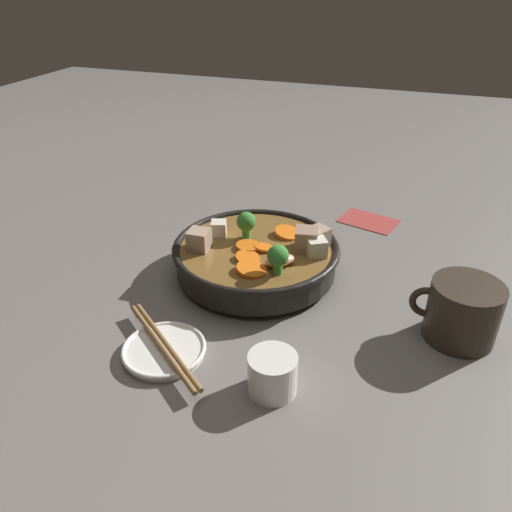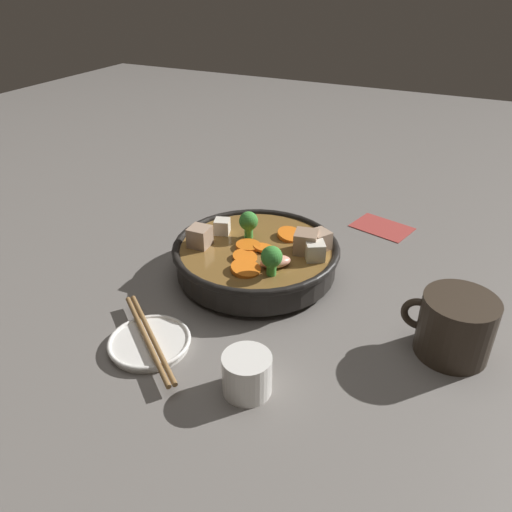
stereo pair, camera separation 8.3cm
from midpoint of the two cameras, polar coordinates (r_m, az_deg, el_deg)
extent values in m
plane|color=slate|center=(0.85, 2.80, -2.14)|extent=(3.00, 3.00, 0.00)
cylinder|color=black|center=(0.84, 2.81, -1.86)|extent=(0.15, 0.15, 0.01)
cylinder|color=black|center=(0.83, 2.85, -0.34)|extent=(0.26, 0.26, 0.04)
torus|color=black|center=(0.82, 2.89, 0.93)|extent=(0.28, 0.28, 0.01)
cylinder|color=brown|center=(0.82, 2.87, 0.23)|extent=(0.25, 0.25, 0.02)
cylinder|color=orange|center=(0.82, 2.00, 1.08)|extent=(0.06, 0.06, 0.01)
cylinder|color=orange|center=(0.85, 6.73, 2.33)|extent=(0.05, 0.05, 0.02)
cylinder|color=orange|center=(0.81, 3.77, 0.81)|extent=(0.05, 0.05, 0.01)
cylinder|color=orange|center=(0.75, 1.94, -1.58)|extent=(0.05, 0.05, 0.01)
cylinder|color=orange|center=(0.78, 1.91, -0.27)|extent=(0.05, 0.05, 0.01)
cylinder|color=green|center=(0.84, 1.96, 2.67)|extent=(0.01, 0.01, 0.02)
sphere|color=#388433|center=(0.83, 1.98, 3.95)|extent=(0.03, 0.03, 0.03)
cylinder|color=green|center=(0.74, 4.95, -1.57)|extent=(0.01, 0.01, 0.02)
sphere|color=#388433|center=(0.73, 5.03, -0.17)|extent=(0.03, 0.03, 0.03)
cube|color=tan|center=(0.82, 10.13, 1.73)|extent=(0.04, 0.04, 0.03)
cube|color=silver|center=(0.86, -1.14, 3.33)|extent=(0.03, 0.03, 0.03)
cube|color=tan|center=(0.82, -3.58, 2.16)|extent=(0.03, 0.03, 0.03)
cube|color=#9E7F66|center=(0.80, 8.66, 1.50)|extent=(0.04, 0.04, 0.04)
cube|color=silver|center=(0.79, 9.74, 0.51)|extent=(0.04, 0.04, 0.03)
ellipsoid|color=#EA9E84|center=(0.76, 5.33, -0.73)|extent=(0.05, 0.05, 0.02)
cylinder|color=white|center=(0.70, -8.73, -9.99)|extent=(0.11, 0.11, 0.01)
torus|color=white|center=(0.70, -8.76, -9.68)|extent=(0.11, 0.11, 0.01)
cylinder|color=white|center=(0.62, 2.88, -13.47)|extent=(0.06, 0.06, 0.05)
cylinder|color=brown|center=(0.61, 2.92, -12.40)|extent=(0.05, 0.05, 0.00)
cylinder|color=#33281E|center=(0.73, 24.98, -7.43)|extent=(0.10, 0.10, 0.09)
torus|color=#33281E|center=(0.72, 21.28, -6.30)|extent=(0.05, 0.01, 0.05)
cube|color=#A33833|center=(1.03, 16.45, 3.14)|extent=(0.13, 0.10, 0.00)
cylinder|color=olive|center=(0.69, -9.12, -9.36)|extent=(0.16, 0.13, 0.01)
cylinder|color=olive|center=(0.69, -8.49, -9.19)|extent=(0.16, 0.13, 0.01)
camera|label=1|loc=(0.04, -87.14, 1.70)|focal=35.00mm
camera|label=2|loc=(0.04, 92.86, -1.70)|focal=35.00mm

